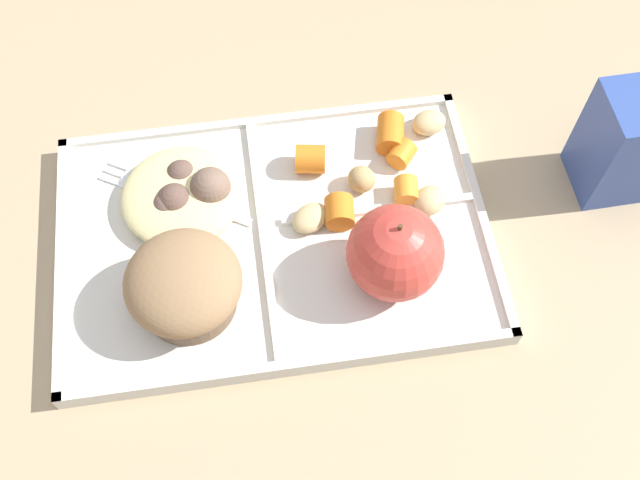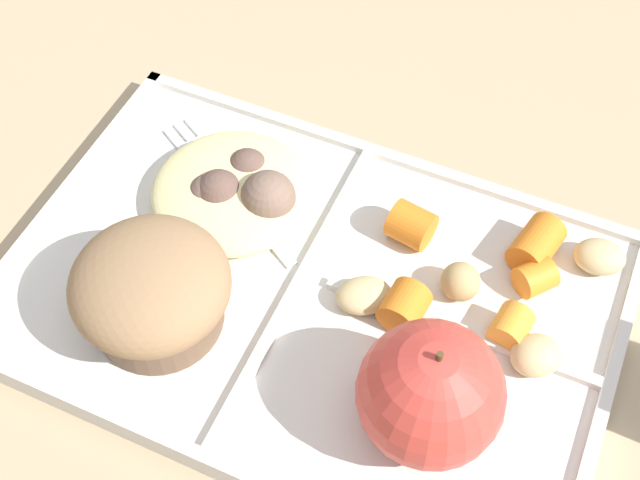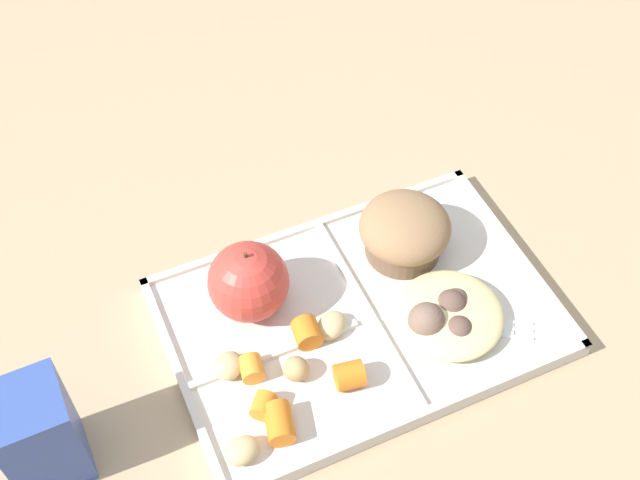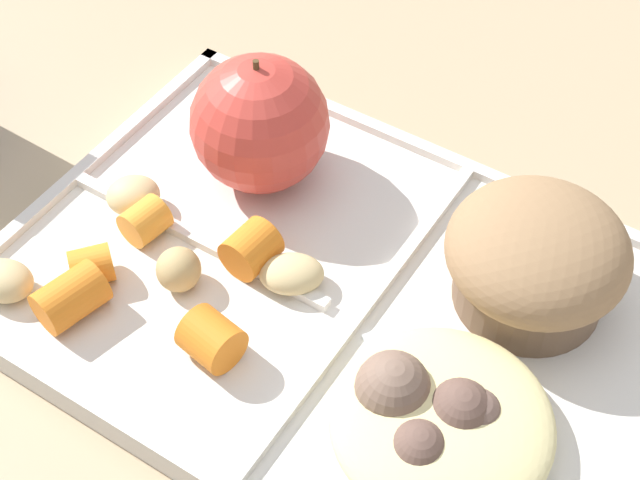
# 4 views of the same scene
# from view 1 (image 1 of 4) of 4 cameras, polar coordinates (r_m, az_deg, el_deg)

# --- Properties ---
(ground) EXTENTS (6.00, 6.00, 0.00)m
(ground) POSITION_cam_1_polar(r_m,az_deg,el_deg) (0.68, -3.50, -0.11)
(ground) COLOR tan
(lunch_tray) EXTENTS (0.39, 0.26, 0.02)m
(lunch_tray) POSITION_cam_1_polar(r_m,az_deg,el_deg) (0.67, -3.50, 0.22)
(lunch_tray) COLOR silver
(lunch_tray) RESTS_ON ground
(green_apple) EXTENTS (0.08, 0.08, 0.09)m
(green_apple) POSITION_cam_1_polar(r_m,az_deg,el_deg) (0.61, 5.83, -1.02)
(green_apple) COLOR #C63D33
(green_apple) RESTS_ON lunch_tray
(bran_muffin) EXTENTS (0.10, 0.10, 0.07)m
(bran_muffin) POSITION_cam_1_polar(r_m,az_deg,el_deg) (0.62, -10.44, -3.49)
(bran_muffin) COLOR brown
(bran_muffin) RESTS_ON lunch_tray
(carrot_slice_small) EXTENTS (0.03, 0.03, 0.02)m
(carrot_slice_small) POSITION_cam_1_polar(r_m,az_deg,el_deg) (0.70, 6.32, 6.63)
(carrot_slice_small) COLOR orange
(carrot_slice_small) RESTS_ON lunch_tray
(carrot_slice_near_corner) EXTENTS (0.03, 0.03, 0.03)m
(carrot_slice_near_corner) POSITION_cam_1_polar(r_m,az_deg,el_deg) (0.69, -0.74, 6.27)
(carrot_slice_near_corner) COLOR orange
(carrot_slice_near_corner) RESTS_ON lunch_tray
(carrot_slice_large) EXTENTS (0.03, 0.03, 0.03)m
(carrot_slice_large) POSITION_cam_1_polar(r_m,az_deg,el_deg) (0.66, 1.52, 2.19)
(carrot_slice_large) COLOR orange
(carrot_slice_large) RESTS_ON lunch_tray
(carrot_slice_edge) EXTENTS (0.03, 0.03, 0.02)m
(carrot_slice_edge) POSITION_cam_1_polar(r_m,az_deg,el_deg) (0.68, 6.69, 3.79)
(carrot_slice_edge) COLOR orange
(carrot_slice_edge) RESTS_ON lunch_tray
(carrot_slice_center) EXTENTS (0.03, 0.04, 0.03)m
(carrot_slice_center) POSITION_cam_1_polar(r_m,az_deg,el_deg) (0.71, 5.46, 8.20)
(carrot_slice_center) COLOR orange
(carrot_slice_center) RESTS_ON lunch_tray
(potato_chunk_browned) EXTENTS (0.04, 0.04, 0.02)m
(potato_chunk_browned) POSITION_cam_1_polar(r_m,az_deg,el_deg) (0.68, 8.48, 3.06)
(potato_chunk_browned) COLOR tan
(potato_chunk_browned) RESTS_ON lunch_tray
(potato_chunk_corner) EXTENTS (0.04, 0.04, 0.02)m
(potato_chunk_corner) POSITION_cam_1_polar(r_m,az_deg,el_deg) (0.66, -0.77, 1.70)
(potato_chunk_corner) COLOR tan
(potato_chunk_corner) RESTS_ON lunch_tray
(potato_chunk_wedge) EXTENTS (0.04, 0.04, 0.02)m
(potato_chunk_wedge) POSITION_cam_1_polar(r_m,az_deg,el_deg) (0.68, 3.22, 4.72)
(potato_chunk_wedge) COLOR tan
(potato_chunk_wedge) RESTS_ON lunch_tray
(potato_chunk_small) EXTENTS (0.04, 0.03, 0.02)m
(potato_chunk_small) POSITION_cam_1_polar(r_m,az_deg,el_deg) (0.73, 8.42, 8.98)
(potato_chunk_small) COLOR tan
(potato_chunk_small) RESTS_ON lunch_tray
(egg_noodle_pile) EXTENTS (0.11, 0.11, 0.02)m
(egg_noodle_pile) POSITION_cam_1_polar(r_m,az_deg,el_deg) (0.68, -10.66, 3.38)
(egg_noodle_pile) COLOR beige
(egg_noodle_pile) RESTS_ON lunch_tray
(meatball_back) EXTENTS (0.03, 0.03, 0.03)m
(meatball_back) POSITION_cam_1_polar(r_m,az_deg,el_deg) (0.69, -10.65, 4.94)
(meatball_back) COLOR brown
(meatball_back) RESTS_ON lunch_tray
(meatball_front) EXTENTS (0.03, 0.03, 0.03)m
(meatball_front) POSITION_cam_1_polar(r_m,az_deg,el_deg) (0.68, -11.16, 2.99)
(meatball_front) COLOR brown
(meatball_front) RESTS_ON lunch_tray
(meatball_center) EXTENTS (0.03, 0.03, 0.03)m
(meatball_center) POSITION_cam_1_polar(r_m,az_deg,el_deg) (0.68, -11.70, 2.61)
(meatball_center) COLOR brown
(meatball_center) RESTS_ON lunch_tray
(meatball_side) EXTENTS (0.04, 0.04, 0.04)m
(meatball_side) POSITION_cam_1_polar(r_m,az_deg,el_deg) (0.68, -8.46, 4.03)
(meatball_side) COLOR #755B4C
(meatball_side) RESTS_ON lunch_tray
(plastic_fork) EXTENTS (0.14, 0.09, 0.00)m
(plastic_fork) POSITION_cam_1_polar(r_m,az_deg,el_deg) (0.70, -12.02, 3.69)
(plastic_fork) COLOR white
(plastic_fork) RESTS_ON lunch_tray
(milk_carton) EXTENTS (0.07, 0.07, 0.11)m
(milk_carton) POSITION_cam_1_polar(r_m,az_deg,el_deg) (0.72, 22.46, 6.94)
(milk_carton) COLOR #334C99
(milk_carton) RESTS_ON ground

